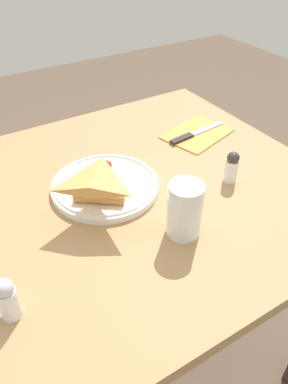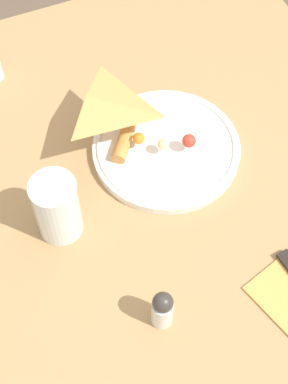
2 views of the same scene
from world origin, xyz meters
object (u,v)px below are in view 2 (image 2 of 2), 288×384
at_px(plate_pizza, 164,147).
at_px(pepper_shaker, 162,309).
at_px(dining_table, 159,213).
at_px(milk_glass, 57,210).

bearing_deg(plate_pizza, pepper_shaker, -24.79).
distance_m(dining_table, milk_glass, 0.26).
relative_size(dining_table, pepper_shaker, 11.76).
height_order(dining_table, pepper_shaker, pepper_shaker).
distance_m(dining_table, pepper_shaker, 0.30).
height_order(dining_table, plate_pizza, plate_pizza).
bearing_deg(milk_glass, dining_table, 98.34).
height_order(milk_glass, pepper_shaker, milk_glass).
relative_size(dining_table, plate_pizza, 3.75).
relative_size(dining_table, milk_glass, 7.94).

